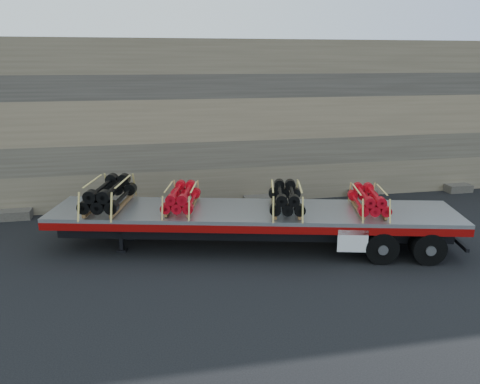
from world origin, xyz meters
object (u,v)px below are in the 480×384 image
Objects in this scene: bundle_front at (109,195)px; bundle_midrear at (286,199)px; trailer at (253,228)px; bundle_rear at (368,201)px; bundle_midfront at (182,198)px.

bundle_front is 5.94m from bundle_midrear.
trailer is at bearing 180.00° from bundle_midrear.
trailer is 4.97m from bundle_front.
trailer is 1.52m from bundle_midrear.
bundle_rear reaches higher than trailer.
bundle_midfront is 6.19m from bundle_rear.
bundle_front reaches higher than bundle_midfront.
bundle_midrear is (5.76, -1.45, -0.05)m from bundle_front.
bundle_midfront is at bearing 180.00° from bundle_rear.
bundle_midfront is (-2.32, 0.58, 1.04)m from trailer.
bundle_midrear is 2.71m from bundle_rear.
bundle_midrear is at bearing -0.00° from trailer.
bundle_midrear is at bearing 0.00° from bundle_front.
trailer is 2.60m from bundle_midfront.
trailer is 5.38× the size of bundle_front.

